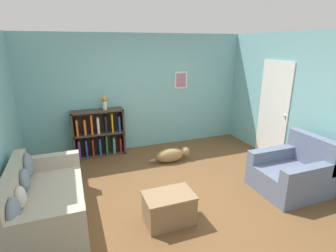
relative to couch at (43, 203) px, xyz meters
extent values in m
plane|color=brown|center=(1.99, 0.07, -0.31)|extent=(14.00, 14.00, 0.00)
cube|color=#7AB7BC|center=(1.99, 2.32, 0.99)|extent=(5.60, 0.10, 2.60)
cube|color=silver|center=(2.99, 2.26, 1.24)|extent=(0.32, 0.02, 0.40)
cube|color=#A37089|center=(2.99, 2.25, 1.24)|extent=(0.24, 0.01, 0.32)
cube|color=#7AB7BC|center=(4.54, 0.07, 0.99)|extent=(0.10, 5.00, 2.60)
cube|color=white|center=(4.48, 0.77, 0.71)|extent=(0.02, 0.84, 2.05)
sphere|color=tan|center=(4.45, 0.42, 0.69)|extent=(0.05, 0.05, 0.05)
cube|color=#B7AD99|center=(0.06, 0.00, -0.09)|extent=(0.94, 1.80, 0.44)
cube|color=#B7AD99|center=(-0.33, 0.00, 0.31)|extent=(0.16, 1.80, 0.37)
cube|color=#B7AD99|center=(0.06, -0.82, 0.24)|extent=(0.94, 0.16, 0.23)
cube|color=#B7AD99|center=(0.06, 0.82, 0.24)|extent=(0.94, 0.16, 0.23)
ellipsoid|color=slate|center=(-0.21, -0.63, 0.31)|extent=(0.14, 0.37, 0.37)
ellipsoid|color=beige|center=(-0.21, -0.21, 0.27)|extent=(0.14, 0.28, 0.28)
ellipsoid|color=slate|center=(-0.21, 0.21, 0.29)|extent=(0.14, 0.32, 0.32)
ellipsoid|color=slate|center=(-0.21, 0.63, 0.32)|extent=(0.14, 0.38, 0.38)
cube|color=#42382D|center=(0.47, 2.10, 0.20)|extent=(0.04, 0.31, 1.03)
cube|color=#42382D|center=(1.52, 2.10, 0.20)|extent=(0.04, 0.31, 1.03)
cube|color=#42382D|center=(0.99, 2.25, 0.20)|extent=(1.09, 0.02, 1.03)
cube|color=#42382D|center=(0.99, 2.10, -0.29)|extent=(1.09, 0.31, 0.04)
cube|color=#42382D|center=(0.99, 2.10, 0.20)|extent=(1.09, 0.31, 0.04)
cube|color=#42382D|center=(0.99, 2.10, 0.70)|extent=(1.09, 0.31, 0.04)
cube|color=#7A2D84|center=(0.56, 2.09, -0.09)|extent=(0.05, 0.23, 0.40)
cube|color=orange|center=(0.56, 2.09, 0.39)|extent=(0.04, 0.23, 0.34)
cube|color=#234C9E|center=(0.70, 2.09, -0.10)|extent=(0.03, 0.23, 0.38)
cube|color=orange|center=(0.71, 2.09, 0.38)|extent=(0.05, 0.23, 0.33)
cube|color=#B22823|center=(0.84, 2.09, -0.10)|extent=(0.03, 0.23, 0.40)
cube|color=orange|center=(0.85, 2.09, 0.43)|extent=(0.04, 0.23, 0.43)
cube|color=#234C9E|center=(0.99, 2.09, -0.10)|extent=(0.04, 0.23, 0.38)
cube|color=silver|center=(0.99, 2.09, 0.40)|extent=(0.05, 0.23, 0.35)
cube|color=#287A3D|center=(1.13, 2.09, -0.08)|extent=(0.03, 0.23, 0.44)
cube|color=black|center=(1.14, 2.09, 0.40)|extent=(0.03, 0.23, 0.37)
cube|color=#60939E|center=(1.29, 2.09, -0.11)|extent=(0.04, 0.23, 0.37)
cube|color=gold|center=(1.28, 2.09, 0.43)|extent=(0.03, 0.23, 0.41)
cube|color=#B22823|center=(1.44, 2.09, -0.13)|extent=(0.03, 0.23, 0.33)
cube|color=#234C9E|center=(1.43, 2.09, 0.39)|extent=(0.04, 0.23, 0.33)
cube|color=slate|center=(3.79, -0.52, -0.11)|extent=(1.06, 0.94, 0.40)
cube|color=slate|center=(4.23, -0.52, 0.35)|extent=(0.18, 0.94, 0.52)
cube|color=slate|center=(3.79, -0.90, 0.20)|extent=(1.06, 0.18, 0.22)
cube|color=slate|center=(3.79, -0.13, 0.20)|extent=(1.06, 0.18, 0.22)
cube|color=#846647|center=(1.61, -0.57, -0.10)|extent=(0.66, 0.44, 0.43)
cube|color=#8F6E4D|center=(1.61, -0.57, 0.10)|extent=(0.68, 0.46, 0.03)
ellipsoid|color=#9E7A4C|center=(2.32, 1.23, -0.17)|extent=(0.60, 0.26, 0.29)
sphere|color=#9E7A4C|center=(2.67, 1.23, -0.13)|extent=(0.19, 0.19, 0.19)
ellipsoid|color=#9E7A4C|center=(1.97, 1.27, -0.24)|extent=(0.20, 0.05, 0.05)
cylinder|color=silver|center=(1.16, 2.10, 0.81)|extent=(0.09, 0.09, 0.18)
sphere|color=orange|center=(1.16, 2.10, 0.95)|extent=(0.12, 0.12, 0.12)
camera|label=1|loc=(0.50, -3.46, 2.07)|focal=28.00mm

